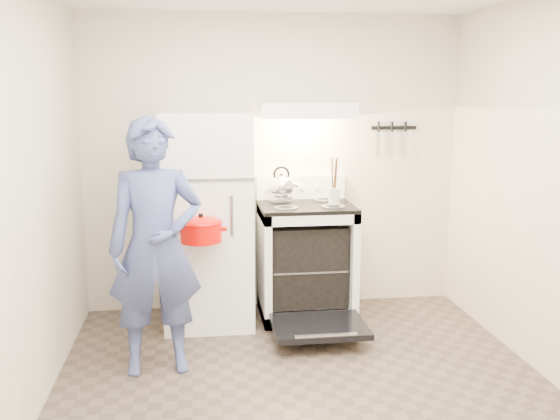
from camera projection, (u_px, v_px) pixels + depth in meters
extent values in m
plane|color=brown|center=(310.00, 401.00, 3.81)|extent=(3.60, 3.60, 0.00)
cube|color=beige|center=(273.00, 164.00, 5.33)|extent=(3.20, 0.02, 2.50)
cube|color=white|center=(207.00, 220.00, 4.99)|extent=(0.70, 0.70, 1.70)
cube|color=white|center=(306.00, 262.00, 5.19)|extent=(0.76, 0.65, 0.92)
cube|color=black|center=(306.00, 206.00, 5.10)|extent=(0.76, 0.65, 0.03)
cube|color=white|center=(301.00, 187.00, 5.36)|extent=(0.76, 0.07, 0.20)
cube|color=black|center=(319.00, 326.00, 4.67)|extent=(0.70, 0.54, 0.04)
cube|color=slate|center=(306.00, 264.00, 5.19)|extent=(0.60, 0.52, 0.01)
cube|color=white|center=(305.00, 110.00, 5.03)|extent=(0.76, 0.50, 0.12)
cube|color=black|center=(394.00, 128.00, 5.39)|extent=(0.40, 0.02, 0.03)
cylinder|color=#815E46|center=(306.00, 261.00, 5.24)|extent=(0.33, 0.33, 0.02)
cylinder|color=silver|center=(334.00, 196.00, 4.94)|extent=(0.10, 0.10, 0.13)
imported|color=#3B4B77|center=(156.00, 247.00, 4.09)|extent=(0.66, 0.48, 1.70)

